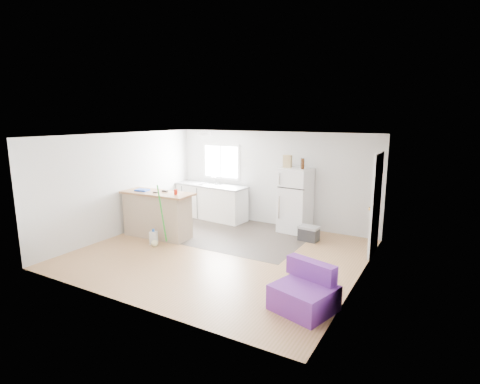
# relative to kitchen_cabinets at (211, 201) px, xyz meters

# --- Properties ---
(room) EXTENTS (5.51, 5.01, 2.41)m
(room) POSITION_rel_kitchen_cabinets_xyz_m (1.69, -2.17, 0.72)
(room) COLOR olive
(room) RESTS_ON ground
(vinyl_zone) EXTENTS (4.05, 2.50, 0.00)m
(vinyl_zone) POSITION_rel_kitchen_cabinets_xyz_m (0.96, -0.92, -0.48)
(vinyl_zone) COLOR #352E28
(vinyl_zone) RESTS_ON floor
(window) EXTENTS (1.18, 0.06, 0.98)m
(window) POSITION_rel_kitchen_cabinets_xyz_m (0.14, 0.31, 1.07)
(window) COLOR white
(window) RESTS_ON back_wall
(interior_door) EXTENTS (0.11, 0.92, 2.10)m
(interior_door) POSITION_rel_kitchen_cabinets_xyz_m (4.41, -0.62, 0.54)
(interior_door) COLOR white
(interior_door) RESTS_ON right_wall
(ceiling_fixture) EXTENTS (0.30, 0.30, 0.07)m
(ceiling_fixture) POSITION_rel_kitchen_cabinets_xyz_m (0.49, -0.97, 1.88)
(ceiling_fixture) COLOR white
(ceiling_fixture) RESTS_ON ceiling
(kitchen_cabinets) EXTENTS (2.16, 0.84, 1.23)m
(kitchen_cabinets) POSITION_rel_kitchen_cabinets_xyz_m (0.00, 0.00, 0.00)
(kitchen_cabinets) COLOR white
(kitchen_cabinets) RESTS_ON floor
(peninsula) EXTENTS (1.76, 0.74, 1.06)m
(peninsula) POSITION_rel_kitchen_cabinets_xyz_m (-0.17, -1.97, 0.06)
(peninsula) COLOR #C3AA8D
(peninsula) RESTS_ON floor
(refrigerator) EXTENTS (0.74, 0.71, 1.56)m
(refrigerator) POSITION_rel_kitchen_cabinets_xyz_m (2.46, -0.01, 0.30)
(refrigerator) COLOR white
(refrigerator) RESTS_ON floor
(cooler) EXTENTS (0.47, 0.34, 0.34)m
(cooler) POSITION_rel_kitchen_cabinets_xyz_m (3.00, -0.51, -0.31)
(cooler) COLOR #2B2B2D
(cooler) RESTS_ON floor
(purple_seat) EXTENTS (0.98, 0.95, 0.66)m
(purple_seat) POSITION_rel_kitchen_cabinets_xyz_m (3.99, -3.48, -0.24)
(purple_seat) COLOR #662D93
(purple_seat) RESTS_ON floor
(cleaner_jug) EXTENTS (0.19, 0.16, 0.35)m
(cleaner_jug) POSITION_rel_kitchen_cabinets_xyz_m (0.12, -2.44, -0.33)
(cleaner_jug) COLOR silver
(cleaner_jug) RESTS_ON floor
(mop) EXTENTS (0.27, 0.38, 1.39)m
(mop) POSITION_rel_kitchen_cabinets_xyz_m (0.26, -2.51, -0.25)
(mop) COLOR green
(mop) RESTS_ON floor
(red_cup) EXTENTS (0.09, 0.09, 0.12)m
(red_cup) POSITION_rel_kitchen_cabinets_xyz_m (0.40, -1.98, 0.64)
(red_cup) COLOR red
(red_cup) RESTS_ON peninsula
(blue_tray) EXTENTS (0.34, 0.27, 0.04)m
(blue_tray) POSITION_rel_kitchen_cabinets_xyz_m (-0.56, -2.03, 0.60)
(blue_tray) COLOR blue
(blue_tray) RESTS_ON peninsula
(tool_a) EXTENTS (0.14, 0.05, 0.03)m
(tool_a) POSITION_rel_kitchen_cabinets_xyz_m (-0.03, -1.85, 0.60)
(tool_a) COLOR black
(tool_a) RESTS_ON peninsula
(tool_b) EXTENTS (0.11, 0.06, 0.03)m
(tool_b) POSITION_rel_kitchen_cabinets_xyz_m (-0.12, -2.07, 0.60)
(tool_b) COLOR black
(tool_b) RESTS_ON peninsula
(cardboard_box) EXTENTS (0.20, 0.10, 0.30)m
(cardboard_box) POSITION_rel_kitchen_cabinets_xyz_m (2.24, -0.04, 1.23)
(cardboard_box) COLOR tan
(cardboard_box) RESTS_ON refrigerator
(bottle_left) EXTENTS (0.08, 0.08, 0.25)m
(bottle_left) POSITION_rel_kitchen_cabinets_xyz_m (2.65, -0.11, 1.21)
(bottle_left) COLOR #391C0A
(bottle_left) RESTS_ON refrigerator
(bottle_right) EXTENTS (0.08, 0.08, 0.25)m
(bottle_right) POSITION_rel_kitchen_cabinets_xyz_m (2.62, -0.06, 1.21)
(bottle_right) COLOR #391C0A
(bottle_right) RESTS_ON refrigerator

